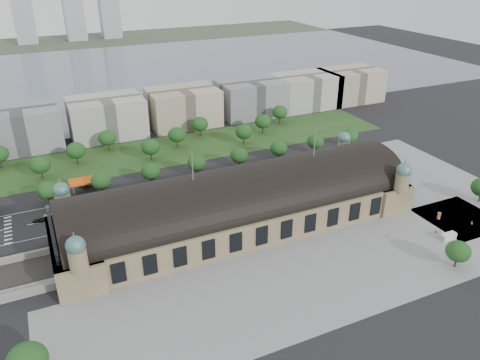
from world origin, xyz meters
name	(u,v)px	position (x,y,z in m)	size (l,w,h in m)	color
ground	(240,225)	(0.00, 0.00, 0.00)	(900.00, 900.00, 0.00)	black
station	(240,204)	(0.00, 0.00, 10.28)	(150.00, 48.40, 44.30)	#97885D
plaza_south	(317,278)	(10.00, -44.00, 0.00)	(190.00, 48.00, 0.12)	gray
plaza_east	(423,180)	(103.00, 0.00, 0.00)	(56.00, 100.00, 0.12)	gray
road_slab	(169,196)	(-20.00, 38.00, 0.00)	(260.00, 26.00, 0.10)	black
grass_belt	(149,154)	(-15.00, 93.00, 0.00)	(300.00, 45.00, 0.10)	#25471C
petrol_station	(86,181)	(-53.91, 65.28, 2.95)	(14.00, 13.00, 5.05)	#E2500D
lake	(108,74)	(0.00, 298.00, 0.00)	(700.00, 320.00, 0.08)	slate
far_shore	(79,41)	(0.00, 498.00, 0.00)	(700.00, 120.00, 0.14)	#44513D
far_tower_left	(22,10)	(-60.00, 508.00, 40.00)	(24.00, 24.00, 80.00)	#9EA8B2
far_tower_mid	(73,5)	(0.00, 508.00, 42.50)	(24.00, 24.00, 85.00)	#9EA8B2
far_tower_right	(109,8)	(45.00, 508.00, 37.50)	(24.00, 24.00, 75.00)	#9EA8B2
office_2	(20,129)	(-80.00, 133.00, 12.00)	(45.00, 32.00, 24.00)	gray
office_3	(107,117)	(-30.00, 133.00, 12.00)	(45.00, 32.00, 24.00)	#B7B4AE
office_4	(183,107)	(20.00, 133.00, 12.00)	(45.00, 32.00, 24.00)	#C0AE97
office_5	(251,98)	(70.00, 133.00, 12.00)	(45.00, 32.00, 24.00)	gray
office_6	(305,91)	(115.00, 133.00, 12.00)	(45.00, 32.00, 24.00)	#B7B4AE
office_7	(350,85)	(155.00, 133.00, 12.00)	(45.00, 32.00, 24.00)	#C0AE97
tree_row_2	(47,190)	(-72.00, 53.00, 7.43)	(9.60, 9.60, 11.52)	#2D2116
tree_row_3	(101,181)	(-48.00, 53.00, 7.43)	(9.60, 9.60, 11.52)	#2D2116
tree_row_4	(151,171)	(-24.00, 53.00, 7.43)	(9.60, 9.60, 11.52)	#2D2116
tree_row_5	(197,163)	(0.00, 53.00, 7.43)	(9.60, 9.60, 11.52)	#2D2116
tree_row_6	(239,155)	(24.00, 53.00, 7.43)	(9.60, 9.60, 11.52)	#2D2116
tree_row_7	(279,148)	(48.00, 53.00, 7.43)	(9.60, 9.60, 11.52)	#2D2116
tree_row_8	(315,142)	(72.00, 53.00, 7.43)	(9.60, 9.60, 11.52)	#2D2116
tree_row_9	(350,135)	(96.00, 53.00, 7.43)	(9.60, 9.60, 11.52)	#2D2116
tree_belt_3	(40,165)	(-73.00, 83.00, 8.05)	(10.40, 10.40, 12.48)	#2D2116
tree_belt_4	(76,150)	(-54.00, 95.00, 8.05)	(10.40, 10.40, 12.48)	#2D2116
tree_belt_5	(107,138)	(-35.00, 107.00, 8.05)	(10.40, 10.40, 12.48)	#2D2116
tree_belt_6	(150,147)	(-16.00, 83.00, 8.05)	(10.40, 10.40, 12.48)	#2D2116
tree_belt_7	(177,135)	(3.00, 95.00, 8.05)	(10.40, 10.40, 12.48)	#2D2116
tree_belt_8	(200,124)	(22.00, 107.00, 8.05)	(10.40, 10.40, 12.48)	#2D2116
tree_belt_9	(244,132)	(41.00, 83.00, 8.05)	(10.40, 10.40, 12.48)	#2D2116
tree_belt_10	(263,121)	(60.00, 95.00, 8.05)	(10.40, 10.40, 12.48)	#2D2116
tree_belt_11	(280,112)	(79.00, 107.00, 8.05)	(10.40, 10.40, 12.48)	#2D2116
tree_plaza_s	(458,251)	(60.00, -60.00, 6.80)	(9.00, 9.00, 10.64)	#2D2116
traffic_car_2	(38,220)	(-77.92, 38.99, 0.70)	(2.33, 5.06, 1.40)	black
traffic_car_3	(120,199)	(-41.88, 43.20, 0.76)	(2.12, 5.22, 1.51)	maroon
traffic_car_4	(195,194)	(-8.32, 33.83, 0.79)	(1.85, 4.61, 1.57)	#191D47
traffic_car_5	(299,169)	(52.15, 37.32, 0.64)	(1.36, 3.90, 1.28)	slate
traffic_car_6	(354,162)	(84.41, 32.44, 0.67)	(2.21, 4.79, 1.33)	white
parked_car_0	(74,230)	(-64.73, 24.66, 0.73)	(1.55, 4.43, 1.46)	black
parked_car_1	(73,229)	(-65.24, 25.00, 0.76)	(2.51, 5.44, 1.51)	maroon
parked_car_2	(117,220)	(-47.02, 25.00, 0.64)	(1.80, 4.42, 1.28)	#191741
parked_car_3	(121,224)	(-46.33, 21.00, 0.66)	(1.56, 3.87, 1.32)	#55565D
parked_car_4	(101,228)	(-54.56, 21.00, 0.78)	(1.64, 4.71, 1.55)	silver
parked_car_5	(122,219)	(-44.63, 25.00, 0.71)	(2.34, 5.08, 1.41)	gray
parked_car_6	(122,219)	(-44.71, 25.00, 0.71)	(1.99, 4.90, 1.42)	black
bus_west	(189,200)	(-13.33, 27.00, 1.88)	(3.16, 13.51, 3.76)	red
bus_mid	(248,188)	(17.08, 27.00, 1.66)	(2.79, 11.91, 3.32)	beige
bus_east	(236,186)	(12.80, 32.00, 1.46)	(2.45, 10.47, 2.92)	beige
van_south	(448,237)	(71.62, -45.45, 1.34)	(6.52, 2.72, 2.80)	silver
advertising_column	(439,216)	(80.76, -31.86, 1.60)	(1.63, 1.63, 3.09)	#C03049
pedestrian_0	(388,236)	(50.49, -34.22, 0.87)	(0.85, 0.49, 1.74)	gray
pedestrian_1	(436,232)	(70.71, -40.09, 0.93)	(0.67, 0.44, 1.85)	gray
pedestrian_5	(472,223)	(90.08, -41.29, 0.91)	(0.89, 0.51, 1.82)	gray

